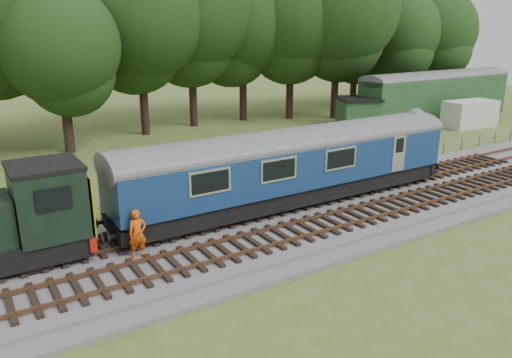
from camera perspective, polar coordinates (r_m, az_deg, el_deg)
ground at (r=23.68m, az=5.00°, el=-4.89°), size 120.00×120.00×0.00m
ballast at (r=23.62m, az=5.01°, el=-4.49°), size 70.00×7.00×0.35m
track_north at (r=24.59m, az=3.07°, el=-2.96°), size 67.20×2.40×0.21m
track_south at (r=22.37m, az=7.49°, el=-5.19°), size 67.20×2.40×0.21m
fence at (r=27.17m, az=-0.70°, el=-1.87°), size 64.00×0.12×1.00m
tree_line at (r=42.57m, az=-13.10°, el=4.74°), size 70.00×8.00×18.00m
dmu_railcar at (r=24.24m, az=4.24°, el=2.16°), size 18.05×2.86×3.88m
worker at (r=19.53m, az=-13.37°, el=-6.12°), size 0.72×0.49×1.92m
parked_coach at (r=51.93m, az=19.93°, el=9.24°), size 17.88×3.17×4.57m
shed at (r=45.17m, az=11.56°, el=7.37°), size 4.50×4.50×2.79m
caravan at (r=49.31m, az=23.23°, el=6.86°), size 5.01×2.79×2.35m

